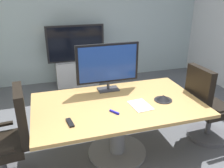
{
  "coord_description": "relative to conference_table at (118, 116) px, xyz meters",
  "views": [
    {
      "loc": [
        -0.81,
        -2.23,
        2.05
      ],
      "look_at": [
        0.0,
        0.45,
        0.88
      ],
      "focal_mm": 37.95,
      "sensor_mm": 36.0,
      "label": 1
    }
  ],
  "objects": [
    {
      "name": "wall_display_unit",
      "position": [
        -0.12,
        2.48,
        -0.11
      ],
      "size": [
        1.2,
        0.36,
        1.31
      ],
      "color": "#B7BABC",
      "rests_on": "ground"
    },
    {
      "name": "ground_plane",
      "position": [
        -0.0,
        -0.2,
        -0.55
      ],
      "size": [
        7.06,
        7.06,
        0.0
      ],
      "primitive_type": "plane",
      "color": "#515459"
    },
    {
      "name": "wall_back_glass_partition",
      "position": [
        -0.0,
        2.83,
        0.85
      ],
      "size": [
        5.83,
        0.1,
        2.81
      ],
      "primitive_type": "cube",
      "color": "#9EB2B7",
      "rests_on": "ground"
    },
    {
      "name": "whiteboard_marker",
      "position": [
        -0.11,
        -0.22,
        0.19
      ],
      "size": [
        0.09,
        0.12,
        0.02
      ],
      "primitive_type": "cube",
      "rotation": [
        0.0,
        0.0,
        -0.99
      ],
      "color": "#1919A5",
      "rests_on": "conference_table"
    },
    {
      "name": "conference_table",
      "position": [
        0.0,
        0.0,
        0.0
      ],
      "size": [
        2.01,
        1.19,
        0.73
      ],
      "color": "#B2894C",
      "rests_on": "ground"
    },
    {
      "name": "paper_notepad",
      "position": [
        0.23,
        -0.14,
        0.18
      ],
      "size": [
        0.24,
        0.32,
        0.01
      ],
      "primitive_type": "cube",
      "rotation": [
        0.0,
        0.0,
        0.09
      ],
      "color": "white",
      "rests_on": "conference_table"
    },
    {
      "name": "office_chair_left",
      "position": [
        -1.26,
        -0.1,
        -0.1
      ],
      "size": [
        0.62,
        0.59,
        1.09
      ],
      "rotation": [
        0.0,
        0.0,
        -1.48
      ],
      "color": "#4C4C51",
      "rests_on": "ground"
    },
    {
      "name": "office_chair_right",
      "position": [
        1.26,
        -0.05,
        -0.1
      ],
      "size": [
        0.61,
        0.58,
        1.09
      ],
      "rotation": [
        0.0,
        0.0,
        1.62
      ],
      "color": "#4C4C51",
      "rests_on": "ground"
    },
    {
      "name": "tv_monitor",
      "position": [
        -0.01,
        0.42,
        0.54
      ],
      "size": [
        0.84,
        0.18,
        0.64
      ],
      "color": "#333338",
      "rests_on": "conference_table"
    },
    {
      "name": "conference_phone",
      "position": [
        0.56,
        -0.09,
        0.21
      ],
      "size": [
        0.22,
        0.22,
        0.07
      ],
      "color": "black",
      "rests_on": "conference_table"
    },
    {
      "name": "remote_control",
      "position": [
        -0.62,
        -0.29,
        0.19
      ],
      "size": [
        0.07,
        0.18,
        0.02
      ],
      "primitive_type": "cube",
      "rotation": [
        0.0,
        0.0,
        0.15
      ],
      "color": "black",
      "rests_on": "conference_table"
    }
  ]
}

